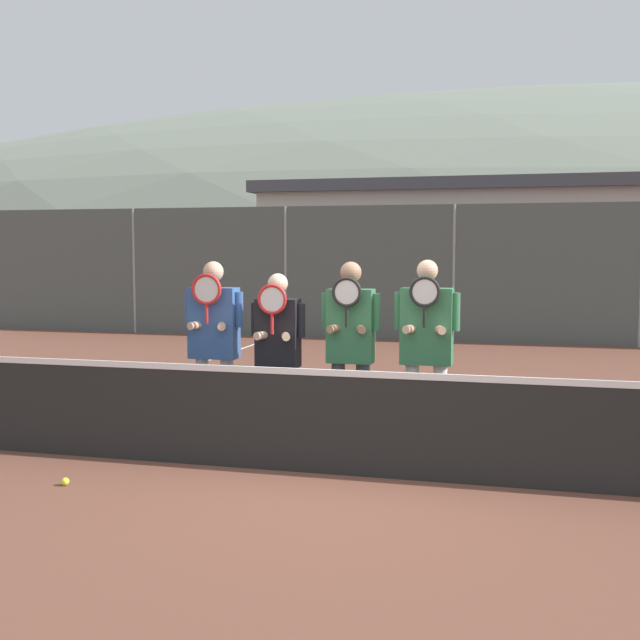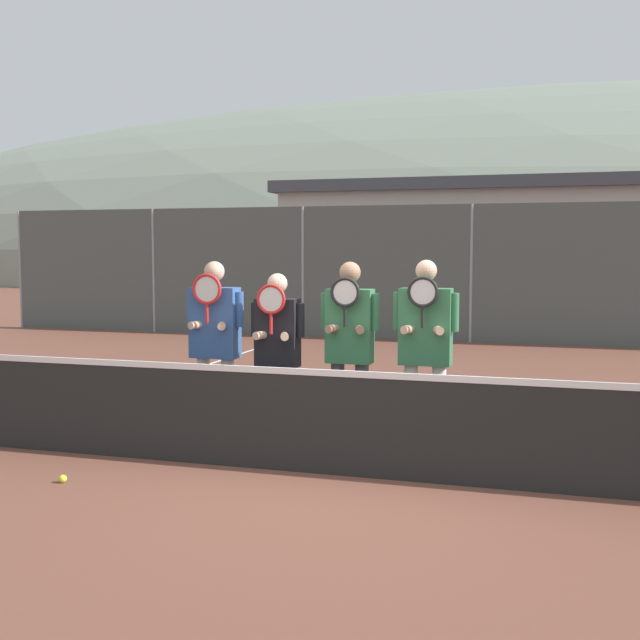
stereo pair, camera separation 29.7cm
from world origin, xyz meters
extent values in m
plane|color=brown|center=(0.00, 0.00, 0.00)|extent=(120.00, 120.00, 0.00)
ellipsoid|color=gray|center=(0.00, 63.62, 0.00)|extent=(139.76, 77.64, 27.18)
cube|color=beige|center=(1.14, 19.74, 1.85)|extent=(15.80, 5.00, 3.71)
cube|color=#4C4C51|center=(1.14, 19.74, 3.89)|extent=(16.30, 5.50, 0.36)
cylinder|color=gray|center=(-11.10, 10.35, 1.45)|extent=(0.06, 0.06, 2.89)
cylinder|color=gray|center=(-7.40, 10.35, 1.45)|extent=(0.06, 0.06, 2.89)
cylinder|color=gray|center=(-3.70, 10.35, 1.45)|extent=(0.06, 0.06, 2.89)
cylinder|color=gray|center=(0.00, 10.35, 1.45)|extent=(0.06, 0.06, 2.89)
cube|color=#4C5451|center=(0.00, 10.35, 1.45)|extent=(22.20, 0.02, 2.89)
cube|color=black|center=(0.00, 0.00, 0.44)|extent=(10.33, 0.02, 0.88)
cube|color=white|center=(0.00, 0.00, 0.90)|extent=(10.33, 0.03, 0.06)
cube|color=white|center=(-3.91, 3.00, 0.00)|extent=(0.05, 16.00, 0.01)
cylinder|color=white|center=(-1.61, 0.70, 0.44)|extent=(0.13, 0.13, 0.89)
cylinder|color=white|center=(-1.34, 0.70, 0.44)|extent=(0.13, 0.13, 0.89)
cube|color=#335693|center=(-1.48, 0.70, 1.24)|extent=(0.48, 0.22, 0.70)
sphere|color=tan|center=(-1.48, 0.70, 1.75)|extent=(0.20, 0.20, 0.20)
cylinder|color=#335693|center=(-1.74, 0.70, 1.38)|extent=(0.08, 0.08, 0.35)
cylinder|color=#335693|center=(-1.21, 0.70, 1.38)|extent=(0.08, 0.08, 0.35)
cylinder|color=tan|center=(-1.60, 0.61, 1.22)|extent=(0.16, 0.27, 0.08)
cylinder|color=tan|center=(-1.36, 0.61, 1.22)|extent=(0.16, 0.27, 0.08)
cylinder|color=red|center=(-1.48, 0.52, 1.34)|extent=(0.03, 0.03, 0.20)
torus|color=red|center=(-1.48, 0.52, 1.58)|extent=(0.31, 0.03, 0.31)
cylinder|color=silver|center=(-1.48, 0.52, 1.58)|extent=(0.25, 0.00, 0.25)
cylinder|color=black|center=(-0.90, 0.63, 0.42)|extent=(0.13, 0.13, 0.83)
cylinder|color=black|center=(-0.68, 0.63, 0.42)|extent=(0.13, 0.13, 0.83)
cube|color=black|center=(-0.79, 0.63, 1.16)|extent=(0.41, 0.22, 0.66)
sphere|color=#DBB293|center=(-0.79, 0.63, 1.64)|extent=(0.19, 0.19, 0.19)
cylinder|color=black|center=(-1.02, 0.63, 1.29)|extent=(0.08, 0.08, 0.32)
cylinder|color=black|center=(-0.56, 0.63, 1.29)|extent=(0.08, 0.08, 0.32)
cylinder|color=#DBB293|center=(-0.89, 0.54, 1.15)|extent=(0.16, 0.27, 0.08)
cylinder|color=#DBB293|center=(-0.69, 0.54, 1.15)|extent=(0.16, 0.27, 0.08)
cylinder|color=red|center=(-0.79, 0.45, 1.27)|extent=(0.03, 0.03, 0.20)
torus|color=red|center=(-0.79, 0.45, 1.50)|extent=(0.29, 0.03, 0.29)
cylinder|color=silver|center=(-0.79, 0.45, 1.50)|extent=(0.24, 0.00, 0.24)
cylinder|color=#56565B|center=(-0.22, 0.73, 0.44)|extent=(0.13, 0.13, 0.89)
cylinder|color=#56565B|center=(0.02, 0.73, 0.44)|extent=(0.13, 0.13, 0.89)
cube|color=#337047|center=(-0.10, 0.73, 1.24)|extent=(0.44, 0.22, 0.70)
sphere|color=#997056|center=(-0.10, 0.73, 1.75)|extent=(0.20, 0.20, 0.20)
cylinder|color=#337047|center=(-0.34, 0.73, 1.38)|extent=(0.08, 0.08, 0.35)
cylinder|color=#337047|center=(0.15, 0.73, 1.38)|extent=(0.08, 0.08, 0.35)
cylinder|color=#997056|center=(-0.21, 0.64, 1.22)|extent=(0.16, 0.27, 0.08)
cylinder|color=#997056|center=(0.01, 0.64, 1.22)|extent=(0.16, 0.27, 0.08)
cylinder|color=black|center=(-0.10, 0.55, 1.34)|extent=(0.03, 0.03, 0.20)
torus|color=black|center=(-0.10, 0.55, 1.57)|extent=(0.28, 0.03, 0.28)
cylinder|color=silver|center=(-0.10, 0.55, 1.57)|extent=(0.23, 0.00, 0.23)
cylinder|color=white|center=(0.49, 0.74, 0.45)|extent=(0.13, 0.13, 0.90)
cylinder|color=white|center=(0.76, 0.74, 0.45)|extent=(0.13, 0.13, 0.90)
cube|color=#337047|center=(0.62, 0.74, 1.25)|extent=(0.48, 0.22, 0.71)
sphere|color=tan|center=(0.62, 0.74, 1.77)|extent=(0.20, 0.20, 0.20)
cylinder|color=#337047|center=(0.36, 0.74, 1.39)|extent=(0.08, 0.08, 0.35)
cylinder|color=#337047|center=(0.89, 0.74, 1.39)|extent=(0.08, 0.08, 0.35)
cylinder|color=tan|center=(0.51, 0.65, 1.24)|extent=(0.16, 0.27, 0.08)
cylinder|color=tan|center=(0.74, 0.65, 1.24)|extent=(0.16, 0.27, 0.08)
cylinder|color=black|center=(0.62, 0.56, 1.36)|extent=(0.03, 0.03, 0.20)
torus|color=black|center=(0.62, 0.56, 1.58)|extent=(0.28, 0.03, 0.28)
cylinder|color=silver|center=(0.62, 0.56, 1.58)|extent=(0.23, 0.00, 0.23)
cube|color=slate|center=(-6.95, 13.26, 0.69)|extent=(4.73, 1.80, 0.78)
cube|color=#2D3842|center=(-6.95, 13.26, 1.39)|extent=(2.60, 1.65, 0.64)
cylinder|color=black|center=(-5.41, 12.34, 0.30)|extent=(0.60, 0.16, 0.60)
cylinder|color=black|center=(-5.41, 14.18, 0.30)|extent=(0.60, 0.16, 0.60)
cylinder|color=black|center=(-8.49, 12.34, 0.30)|extent=(0.60, 0.16, 0.60)
cylinder|color=black|center=(-8.49, 14.18, 0.30)|extent=(0.60, 0.16, 0.60)
cube|color=navy|center=(-1.38, 13.44, 0.68)|extent=(4.71, 1.72, 0.75)
cube|color=#2D3842|center=(-1.38, 13.44, 1.36)|extent=(2.59, 1.58, 0.61)
cylinder|color=black|center=(0.15, 12.56, 0.30)|extent=(0.60, 0.16, 0.60)
cylinder|color=black|center=(0.15, 14.32, 0.30)|extent=(0.60, 0.16, 0.60)
cylinder|color=black|center=(-2.91, 12.56, 0.30)|extent=(0.60, 0.16, 0.60)
cylinder|color=black|center=(-2.91, 14.32, 0.30)|extent=(0.60, 0.16, 0.60)
cylinder|color=black|center=(2.54, 12.08, 0.30)|extent=(0.60, 0.16, 0.60)
cylinder|color=black|center=(2.54, 13.92, 0.30)|extent=(0.60, 0.16, 0.60)
sphere|color=#CCDB33|center=(-2.18, -0.89, 0.03)|extent=(0.07, 0.07, 0.07)
camera|label=1|loc=(1.54, -6.68, 1.98)|focal=45.00mm
camera|label=2|loc=(1.82, -6.60, 1.98)|focal=45.00mm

